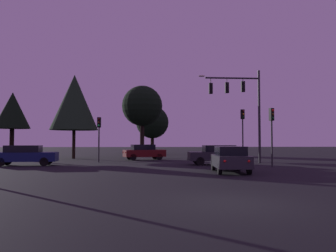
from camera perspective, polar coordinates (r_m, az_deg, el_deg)
The scene contains 13 objects.
ground_plane at distance 34.21m, azimuth 0.05°, elevation -5.72°, with size 168.00×168.00×0.00m, color black.
traffic_signal_mast_arm at distance 28.86m, azimuth 12.49°, elevation 4.49°, with size 5.28×0.37×7.86m.
traffic_light_corner_left at distance 31.67m, azimuth 12.68°, elevation 0.22°, with size 0.36×0.38×4.80m.
traffic_light_corner_right at distance 24.87m, azimuth 17.35°, elevation 0.15°, with size 0.37×0.39×4.20m.
traffic_light_median at distance 29.71m, azimuth -11.74°, elevation -0.70°, with size 0.33×0.37×3.94m.
car_nearside_lane at distance 19.94m, azimuth 10.57°, elevation -5.53°, with size 2.13×4.22×1.52m.
car_crossing_left at distance 26.46m, azimuth 8.46°, elevation -4.84°, with size 4.53×1.73×1.52m.
car_crossing_right at distance 27.36m, azimuth -23.30°, elevation -4.58°, with size 4.76×2.04×1.52m.
car_far_lane at distance 33.12m, azimuth -4.13°, elevation -4.44°, with size 4.32×2.69×1.52m.
tree_behind_sign at distance 49.73m, azimuth -2.69°, elevation 0.62°, with size 4.85×4.85×7.14m.
tree_left_far at distance 39.58m, azimuth -4.44°, elevation 3.40°, with size 4.78×4.78×8.44m.
tree_center_horizon at distance 36.58m, azimuth -25.08°, elevation 2.39°, with size 3.46×3.46×6.74m.
tree_right_cluster at distance 37.13m, azimuth -15.74°, elevation 3.92°, with size 5.07×5.07×9.01m.
Camera 1 is at (-2.61, -9.56, 1.78)m, focal length 35.61 mm.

